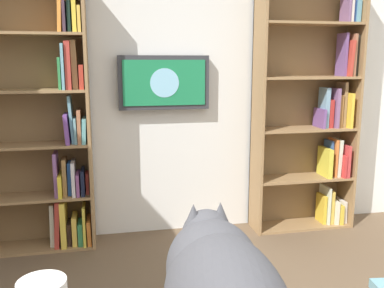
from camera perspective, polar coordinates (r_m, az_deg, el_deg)
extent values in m
cube|color=silver|center=(3.54, -2.76, 9.52)|extent=(4.52, 0.06, 2.70)
cube|color=#937047|center=(3.93, 20.68, 5.24)|extent=(0.02, 0.28, 2.19)
cube|color=#937047|center=(3.55, 8.87, 5.25)|extent=(0.02, 0.28, 2.19)
cube|color=brown|center=(3.84, 14.19, 5.49)|extent=(0.88, 0.01, 2.19)
cube|color=#937047|center=(3.97, 14.28, -10.45)|extent=(0.83, 0.27, 0.02)
cube|color=#937047|center=(3.84, 14.59, -4.42)|extent=(0.83, 0.27, 0.02)
cube|color=#937047|center=(3.75, 14.91, 1.98)|extent=(0.83, 0.27, 0.02)
cube|color=#937047|center=(3.71, 15.25, 8.60)|extent=(0.83, 0.27, 0.02)
cube|color=#937047|center=(3.71, 15.61, 15.29)|extent=(0.83, 0.27, 0.02)
cube|color=silver|center=(4.12, 19.30, -8.35)|extent=(0.04, 0.18, 0.20)
cube|color=gold|center=(4.09, 18.88, -8.64)|extent=(0.03, 0.20, 0.17)
cube|color=beige|center=(4.07, 18.38, -8.45)|extent=(0.04, 0.18, 0.21)
cube|color=gold|center=(4.04, 17.91, -7.93)|extent=(0.03, 0.14, 0.30)
cube|color=silver|center=(4.02, 17.39, -7.67)|extent=(0.02, 0.19, 0.33)
cube|color=gold|center=(4.02, 16.96, -8.24)|extent=(0.03, 0.15, 0.26)
cube|color=#7F4379|center=(3.99, 19.81, -2.13)|extent=(0.02, 0.15, 0.25)
cube|color=#C23A3A|center=(3.96, 19.55, -2.01)|extent=(0.03, 0.23, 0.28)
cube|color=red|center=(3.96, 19.12, -2.61)|extent=(0.02, 0.23, 0.20)
cube|color=silver|center=(3.93, 18.82, -1.71)|extent=(0.04, 0.15, 0.33)
cube|color=orange|center=(3.92, 18.35, -1.69)|extent=(0.02, 0.15, 0.33)
cube|color=#325392|center=(3.92, 17.81, -1.77)|extent=(0.02, 0.14, 0.31)
cube|color=gold|center=(3.88, 17.43, -2.32)|extent=(0.04, 0.21, 0.25)
cube|color=orange|center=(3.92, 20.20, 4.30)|extent=(0.02, 0.13, 0.28)
cube|color=gold|center=(3.89, 19.90, 4.35)|extent=(0.02, 0.23, 0.29)
cube|color=#96734E|center=(3.89, 19.40, 5.04)|extent=(0.03, 0.15, 0.38)
cube|color=olive|center=(3.87, 18.84, 4.26)|extent=(0.03, 0.17, 0.28)
cube|color=slate|center=(3.83, 18.48, 4.64)|extent=(0.03, 0.17, 0.33)
cube|color=#AC2B27|center=(3.83, 17.73, 3.97)|extent=(0.04, 0.16, 0.24)
cube|color=#7199B2|center=(3.79, 17.28, 4.69)|extent=(0.04, 0.14, 0.34)
cube|color=#6D4786|center=(3.79, 16.77, 3.37)|extent=(0.03, 0.19, 0.16)
cube|color=#2A2A24|center=(3.89, 20.68, 11.04)|extent=(0.03, 0.16, 0.34)
cube|color=#9D6446|center=(3.88, 20.28, 11.11)|extent=(0.02, 0.21, 0.34)
cube|color=#B83A2D|center=(3.85, 19.90, 10.74)|extent=(0.04, 0.23, 0.29)
cube|color=#6F4D8A|center=(3.84, 19.48, 11.22)|extent=(0.02, 0.16, 0.35)
cube|color=#65A0B3|center=(3.91, 21.04, 16.21)|extent=(0.04, 0.14, 0.18)
cube|color=#2D4A92|center=(3.90, 20.51, 16.35)|extent=(0.02, 0.14, 0.19)
cube|color=beige|center=(3.87, 20.33, 16.46)|extent=(0.02, 0.13, 0.20)
cube|color=slate|center=(3.86, 19.93, 16.67)|extent=(0.02, 0.15, 0.22)
cube|color=#937047|center=(3.34, -13.71, 3.55)|extent=(0.02, 0.28, 2.05)
cube|color=brown|center=(3.51, -20.89, 3.51)|extent=(0.91, 0.01, 2.05)
cube|color=#937047|center=(3.65, -20.09, -12.80)|extent=(0.86, 0.27, 0.02)
cube|color=#937047|center=(3.51, -20.53, -6.70)|extent=(0.86, 0.27, 0.02)
cube|color=#937047|center=(3.41, -21.00, -0.17)|extent=(0.86, 0.27, 0.02)
cube|color=#937047|center=(3.36, -21.49, 6.64)|extent=(0.86, 0.27, 0.02)
cube|color=#937047|center=(3.36, -21.99, 13.57)|extent=(0.86, 0.27, 0.02)
cube|color=orange|center=(3.57, -13.61, -11.13)|extent=(0.03, 0.22, 0.20)
cube|color=gold|center=(3.54, -14.22, -10.29)|extent=(0.02, 0.23, 0.32)
cube|color=#398652|center=(3.56, -14.71, -11.35)|extent=(0.04, 0.18, 0.18)
cube|color=gold|center=(3.57, -15.43, -10.90)|extent=(0.04, 0.19, 0.23)
cube|color=black|center=(3.58, -16.07, -11.28)|extent=(0.03, 0.16, 0.18)
cube|color=yellow|center=(3.54, -16.81, -9.96)|extent=(0.04, 0.23, 0.36)
cube|color=#AF372D|center=(3.55, -17.54, -9.94)|extent=(0.06, 0.21, 0.37)
cube|color=beige|center=(3.57, -18.18, -10.10)|extent=(0.04, 0.16, 0.34)
cube|color=#BC3932|center=(3.45, -13.85, -5.04)|extent=(0.02, 0.13, 0.16)
cube|color=black|center=(3.43, -14.41, -4.87)|extent=(0.03, 0.21, 0.20)
cube|color=#82467E|center=(3.43, -15.02, -5.11)|extent=(0.02, 0.21, 0.17)
cube|color=silver|center=(3.42, -15.58, -4.36)|extent=(0.03, 0.21, 0.26)
cube|color=#27519A|center=(3.43, -16.09, -4.41)|extent=(0.03, 0.13, 0.26)
cube|color=olive|center=(3.43, -16.66, -4.17)|extent=(0.03, 0.16, 0.29)
cube|color=yellow|center=(3.44, -17.20, -5.21)|extent=(0.03, 0.22, 0.17)
cube|color=#82538E|center=(3.42, -17.76, -3.84)|extent=(0.03, 0.17, 0.34)
cube|color=#5FA1A2|center=(3.34, -14.25, 1.83)|extent=(0.04, 0.22, 0.19)
cube|color=#A06443|center=(3.35, -14.86, 2.36)|extent=(0.03, 0.23, 0.25)
cube|color=#699CA6|center=(3.34, -15.34, 1.81)|extent=(0.02, 0.18, 0.19)
cube|color=#5D8FA1|center=(3.35, -15.87, 3.23)|extent=(0.04, 0.18, 0.36)
cube|color=#6D408F|center=(3.34, -16.42, 1.99)|extent=(0.04, 0.21, 0.22)
cube|color=#B73527|center=(3.31, -14.60, 8.72)|extent=(0.03, 0.17, 0.18)
cube|color=olive|center=(3.31, -15.50, 10.21)|extent=(0.05, 0.13, 0.36)
cube|color=#AF3830|center=(3.30, -16.27, 10.11)|extent=(0.04, 0.18, 0.35)
cube|color=#669EAD|center=(3.30, -16.88, 9.91)|extent=(0.02, 0.21, 0.33)
cube|color=#318342|center=(3.32, -17.30, 9.05)|extent=(0.02, 0.17, 0.23)
cube|color=#ECBF49|center=(3.32, -14.88, 15.82)|extent=(0.02, 0.20, 0.19)
cube|color=yellow|center=(3.33, -15.52, 16.75)|extent=(0.03, 0.19, 0.30)
cube|color=black|center=(3.32, -16.15, 16.05)|extent=(0.02, 0.16, 0.22)
cube|color=slate|center=(3.34, -16.74, 15.99)|extent=(0.02, 0.20, 0.22)
cube|color=orange|center=(3.32, -17.30, 16.84)|extent=(0.04, 0.20, 0.32)
cube|color=#333338|center=(3.45, -3.79, 8.23)|extent=(0.73, 0.06, 0.43)
cube|color=#1E7F4C|center=(3.42, -3.71, 8.20)|extent=(0.66, 0.01, 0.36)
cylinder|color=#8CCCEA|center=(3.41, -3.70, 8.19)|extent=(0.23, 0.00, 0.23)
ellipsoid|color=#4C4C51|center=(1.12, 2.83, -16.46)|extent=(0.24, 0.30, 0.25)
sphere|color=#4C4C51|center=(1.16, 2.00, -11.99)|extent=(0.13, 0.13, 0.13)
cone|color=#4C4C51|center=(1.15, 3.83, -9.53)|extent=(0.06, 0.06, 0.07)
cone|color=#4C4C51|center=(1.13, 0.19, -9.82)|extent=(0.06, 0.06, 0.07)
cone|color=beige|center=(1.14, 3.90, -9.87)|extent=(0.03, 0.03, 0.05)
cone|color=beige|center=(1.13, 0.25, -10.16)|extent=(0.03, 0.03, 0.05)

